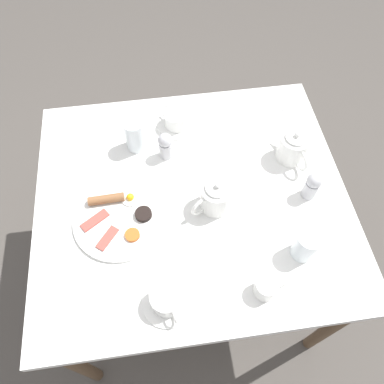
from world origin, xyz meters
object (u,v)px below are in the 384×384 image
(salt_grinder, at_px, (166,145))
(knife_by_plate, at_px, (89,142))
(creamer_jug, at_px, (266,288))
(spoon_for_tea, at_px, (221,122))
(teapot_near, at_px, (293,147))
(fork_by_plate, at_px, (277,110))
(water_glass_tall, at_px, (135,135))
(teacup_with_saucer_right, at_px, (177,120))
(pepper_grinder, at_px, (312,185))
(teapot_far, at_px, (216,197))
(breakfast_plate, at_px, (120,217))
(water_glass_short, at_px, (306,245))
(teacup_with_saucer_left, at_px, (167,300))

(salt_grinder, height_order, knife_by_plate, salt_grinder)
(creamer_jug, height_order, spoon_for_tea, creamer_jug)
(teapot_near, relative_size, fork_by_plate, 1.07)
(water_glass_tall, bearing_deg, spoon_for_tea, 12.60)
(spoon_for_tea, bearing_deg, salt_grinder, -149.72)
(fork_by_plate, bearing_deg, water_glass_tall, -169.40)
(teacup_with_saucer_right, bearing_deg, pepper_grinder, -42.48)
(pepper_grinder, relative_size, salt_grinder, 1.00)
(teapot_far, bearing_deg, fork_by_plate, 23.98)
(breakfast_plate, bearing_deg, fork_by_plate, 32.23)
(salt_grinder, height_order, fork_by_plate, salt_grinder)
(water_glass_short, bearing_deg, teacup_with_saucer_left, -167.30)
(water_glass_short, height_order, salt_grinder, salt_grinder)
(water_glass_short, height_order, fork_by_plate, water_glass_short)
(teapot_far, xyz_separation_m, spoon_for_tea, (0.08, 0.35, -0.05))
(teapot_near, distance_m, pepper_grinder, 0.16)
(teacup_with_saucer_left, bearing_deg, salt_grinder, 84.41)
(breakfast_plate, bearing_deg, creamer_jug, -35.98)
(creamer_jug, distance_m, fork_by_plate, 0.71)
(creamer_jug, height_order, pepper_grinder, pepper_grinder)
(teapot_near, bearing_deg, spoon_for_tea, 36.33)
(breakfast_plate, bearing_deg, knife_by_plate, 106.67)
(teapot_far, height_order, water_glass_short, teapot_far)
(teacup_with_saucer_left, height_order, teacup_with_saucer_right, same)
(water_glass_short, xyz_separation_m, fork_by_plate, (0.07, 0.58, -0.05))
(teapot_near, bearing_deg, salt_grinder, 69.81)
(knife_by_plate, xyz_separation_m, spoon_for_tea, (0.49, 0.03, -0.00))
(breakfast_plate, height_order, creamer_jug, creamer_jug)
(teacup_with_saucer_left, bearing_deg, breakfast_plate, 113.12)
(teapot_far, bearing_deg, salt_grinder, 93.99)
(teacup_with_saucer_left, xyz_separation_m, spoon_for_tea, (0.27, 0.64, -0.03))
(fork_by_plate, bearing_deg, knife_by_plate, -175.08)
(pepper_grinder, height_order, spoon_for_tea, pepper_grinder)
(salt_grinder, bearing_deg, knife_by_plate, 160.42)
(fork_by_plate, bearing_deg, teacup_with_saucer_left, -126.14)
(teapot_far, relative_size, pepper_grinder, 1.64)
(creamer_jug, distance_m, knife_by_plate, 0.79)
(breakfast_plate, distance_m, pepper_grinder, 0.62)
(teacup_with_saucer_right, height_order, fork_by_plate, teacup_with_saucer_right)
(water_glass_tall, bearing_deg, teacup_with_saucer_right, 26.84)
(knife_by_plate, bearing_deg, pepper_grinder, -24.20)
(pepper_grinder, bearing_deg, teacup_with_saucer_right, 137.52)
(teacup_with_saucer_left, relative_size, fork_by_plate, 0.82)
(teapot_near, relative_size, pepper_grinder, 1.77)
(teapot_near, bearing_deg, pepper_grinder, 174.29)
(salt_grinder, bearing_deg, water_glass_tall, 150.75)
(teapot_near, relative_size, creamer_jug, 2.14)
(spoon_for_tea, bearing_deg, water_glass_tall, -167.40)
(creamer_jug, distance_m, pepper_grinder, 0.37)
(breakfast_plate, distance_m, spoon_for_tea, 0.53)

